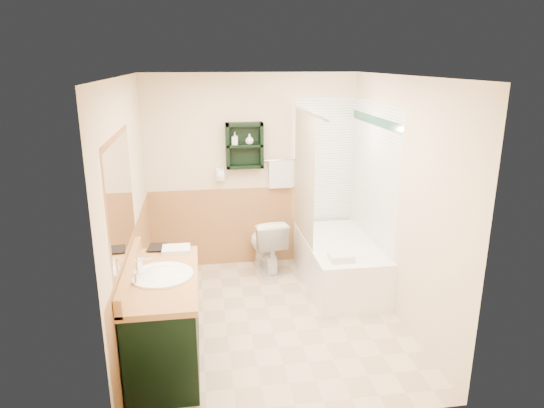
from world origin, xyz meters
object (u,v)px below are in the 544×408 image
(bathtub, at_px, (340,263))
(toilet, at_px, (266,245))
(wall_shelf, at_px, (244,146))
(hair_dryer, at_px, (220,174))
(soap_bottle_a, at_px, (235,142))
(vanity_book, at_px, (147,238))
(soap_bottle_b, at_px, (249,140))
(vanity, at_px, (165,320))

(bathtub, height_order, toilet, toilet)
(wall_shelf, height_order, hair_dryer, wall_shelf)
(toilet, xyz_separation_m, soap_bottle_a, (-0.34, 0.20, 1.26))
(hair_dryer, xyz_separation_m, soap_bottle_a, (0.19, -0.03, 0.40))
(bathtub, xyz_separation_m, vanity_book, (-2.08, -0.62, 0.66))
(hair_dryer, xyz_separation_m, vanity_book, (-0.76, -1.37, -0.27))
(wall_shelf, height_order, soap_bottle_b, wall_shelf)
(vanity_book, height_order, soap_bottle_b, soap_bottle_b)
(vanity, bearing_deg, toilet, 57.73)
(vanity_book, bearing_deg, soap_bottle_b, 57.12)
(wall_shelf, relative_size, toilet, 0.79)
(wall_shelf, xyz_separation_m, soap_bottle_a, (-0.11, -0.01, 0.05))
(bathtub, distance_m, toilet, 0.96)
(wall_shelf, xyz_separation_m, vanity, (-0.89, -1.98, -1.14))
(bathtub, height_order, soap_bottle_b, soap_bottle_b)
(vanity, height_order, soap_bottle_a, soap_bottle_a)
(soap_bottle_b, bearing_deg, vanity, -115.79)
(hair_dryer, relative_size, bathtub, 0.16)
(toilet, relative_size, soap_bottle_b, 5.58)
(bathtub, relative_size, soap_bottle_a, 10.18)
(soap_bottle_a, bearing_deg, toilet, -30.32)
(hair_dryer, xyz_separation_m, vanity, (-0.59, -2.01, -0.79))
(toilet, distance_m, vanity_book, 1.82)
(bathtub, bearing_deg, soap_bottle_a, 147.55)
(vanity, height_order, soap_bottle_b, soap_bottle_b)
(hair_dryer, distance_m, vanity, 2.24)
(wall_shelf, bearing_deg, vanity, -114.29)
(hair_dryer, xyz_separation_m, toilet, (0.53, -0.23, -0.86))
(hair_dryer, distance_m, soap_bottle_a, 0.44)
(wall_shelf, xyz_separation_m, vanity_book, (-1.06, -1.35, -0.62))
(bathtub, relative_size, toilet, 2.15)
(bathtub, bearing_deg, soap_bottle_b, 143.09)
(wall_shelf, distance_m, vanity_book, 1.83)
(vanity_book, bearing_deg, soap_bottle_a, 61.81)
(vanity, distance_m, soap_bottle_b, 2.51)
(vanity, bearing_deg, soap_bottle_b, 64.21)
(wall_shelf, height_order, soap_bottle_a, wall_shelf)
(toilet, height_order, soap_bottle_a, soap_bottle_a)
(vanity, distance_m, toilet, 2.10)
(vanity_book, bearing_deg, wall_shelf, 58.79)
(soap_bottle_b, bearing_deg, soap_bottle_a, 180.00)
(hair_dryer, bearing_deg, vanity_book, -118.96)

